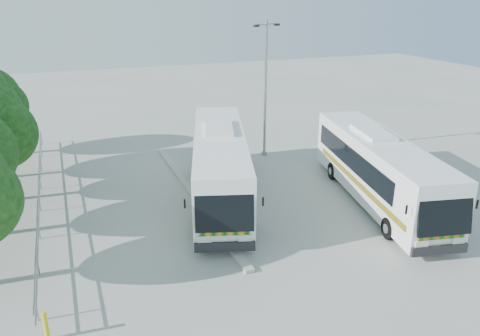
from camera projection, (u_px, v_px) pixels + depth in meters
name	position (u px, v px, depth m)	size (l,w,h in m)	color
ground	(247.00, 204.00, 24.32)	(100.00, 100.00, 0.00)	#ABABA6
kerb_divider	(194.00, 195.00, 25.25)	(0.40, 16.00, 0.15)	#B2B2AD
railing	(39.00, 190.00, 24.15)	(0.06, 22.00, 1.00)	gray
coach_main	(220.00, 164.00, 24.45)	(6.13, 12.77, 3.50)	white
coach_adjacent	(378.00, 168.00, 24.01)	(4.94, 12.44, 3.39)	white
lamppost	(265.00, 84.00, 30.03)	(2.07, 0.87, 8.72)	#999CA1
bollard	(46.00, 326.00, 14.64)	(0.15, 0.15, 1.06)	yellow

